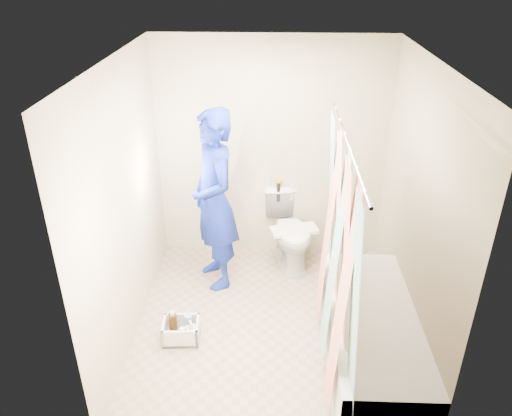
{
  "coord_description": "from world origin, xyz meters",
  "views": [
    {
      "loc": [
        0.03,
        -3.61,
        3.12
      ],
      "look_at": [
        -0.13,
        0.39,
        1.02
      ],
      "focal_mm": 35.0,
      "sensor_mm": 36.0,
      "label": 1
    }
  ],
  "objects_px": {
    "bathtub": "(370,336)",
    "cleaning_caddy": "(182,331)",
    "plumber": "(214,201)",
    "toilet": "(290,230)"
  },
  "relations": [
    {
      "from": "toilet",
      "to": "plumber",
      "type": "relative_size",
      "value": 0.43
    },
    {
      "from": "plumber",
      "to": "cleaning_caddy",
      "type": "xyz_separation_m",
      "value": [
        -0.21,
        -0.92,
        -0.83
      ]
    },
    {
      "from": "toilet",
      "to": "plumber",
      "type": "distance_m",
      "value": 1.0
    },
    {
      "from": "bathtub",
      "to": "plumber",
      "type": "distance_m",
      "value": 1.9
    },
    {
      "from": "bathtub",
      "to": "plumber",
      "type": "bearing_deg",
      "value": 141.24
    },
    {
      "from": "bathtub",
      "to": "cleaning_caddy",
      "type": "distance_m",
      "value": 1.63
    },
    {
      "from": "bathtub",
      "to": "plumber",
      "type": "relative_size",
      "value": 0.95
    },
    {
      "from": "bathtub",
      "to": "toilet",
      "type": "relative_size",
      "value": 2.19
    },
    {
      "from": "bathtub",
      "to": "toilet",
      "type": "bearing_deg",
      "value": 112.79
    },
    {
      "from": "cleaning_caddy",
      "to": "plumber",
      "type": "bearing_deg",
      "value": 73.51
    }
  ]
}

